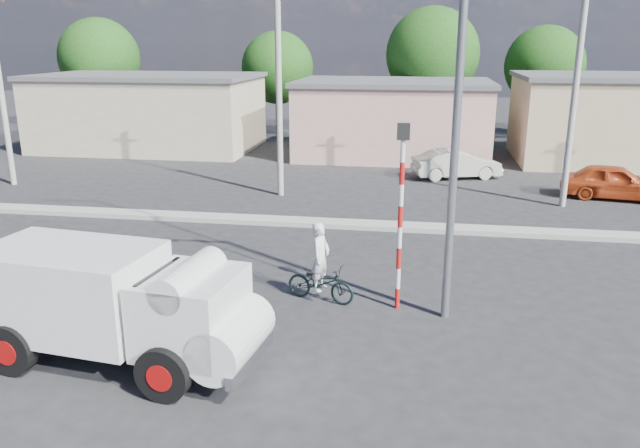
% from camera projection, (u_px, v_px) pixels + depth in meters
% --- Properties ---
extents(ground_plane, '(120.00, 120.00, 0.00)m').
position_uv_depth(ground_plane, '(249.00, 326.00, 13.83)').
color(ground_plane, '#262628').
rests_on(ground_plane, ground).
extents(median, '(40.00, 0.80, 0.16)m').
position_uv_depth(median, '(312.00, 222.00, 21.38)').
color(median, '#99968E').
rests_on(median, ground).
extents(truck, '(5.72, 2.72, 2.28)m').
position_uv_depth(truck, '(120.00, 303.00, 11.90)').
color(truck, black).
rests_on(truck, ground).
extents(bicycle, '(1.84, 1.08, 0.91)m').
position_uv_depth(bicycle, '(321.00, 283.00, 15.05)').
color(bicycle, black).
rests_on(bicycle, ground).
extents(cyclist, '(0.56, 0.70, 1.67)m').
position_uv_depth(cyclist, '(321.00, 268.00, 14.94)').
color(cyclist, white).
rests_on(cyclist, ground).
extents(car_cream, '(4.21, 2.54, 1.31)m').
position_uv_depth(car_cream, '(457.00, 164.00, 28.45)').
color(car_cream, beige).
rests_on(car_cream, ground).
extents(car_red, '(4.26, 2.30, 1.38)m').
position_uv_depth(car_red, '(615.00, 182.00, 24.73)').
color(car_red, '#B63F18').
rests_on(car_red, ground).
extents(traffic_pole, '(0.28, 0.18, 4.36)m').
position_uv_depth(traffic_pole, '(401.00, 202.00, 14.02)').
color(traffic_pole, red).
rests_on(traffic_pole, ground).
extents(streetlight, '(2.34, 0.22, 9.00)m').
position_uv_depth(streetlight, '(450.00, 97.00, 12.92)').
color(streetlight, slate).
rests_on(streetlight, ground).
extents(building_row, '(37.80, 7.30, 4.44)m').
position_uv_depth(building_row, '(376.00, 116.00, 33.87)').
color(building_row, '#BCAB8E').
rests_on(building_row, ground).
extents(tree_row, '(51.24, 7.43, 8.42)m').
position_uv_depth(tree_row, '(489.00, 59.00, 38.27)').
color(tree_row, '#38281E').
rests_on(tree_row, ground).
extents(utility_poles, '(35.40, 0.24, 8.00)m').
position_uv_depth(utility_poles, '(415.00, 96.00, 23.53)').
color(utility_poles, '#99968E').
rests_on(utility_poles, ground).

